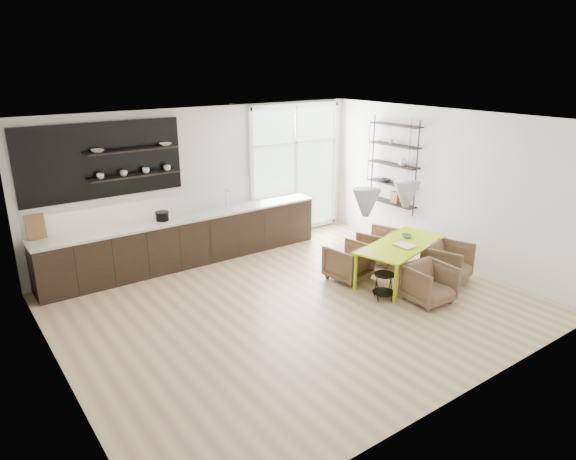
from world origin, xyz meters
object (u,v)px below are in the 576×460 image
object	(u,v)px
armchair_front_right	(448,262)
armchair_back_left	(348,262)
wire_stool	(384,283)
armchair_front_left	(429,284)
dining_table	(402,246)
armchair_back_right	(379,246)

from	to	relation	value
armchair_front_right	armchair_back_left	bearing A→B (deg)	122.79
armchair_front_right	wire_stool	size ratio (longest dim) A/B	1.67
armchair_front_right	armchair_front_left	bearing A→B (deg)	-176.99
armchair_back_left	armchair_front_right	xyz separation A→B (m)	(1.36, -1.10, 0.02)
armchair_front_right	wire_stool	xyz separation A→B (m)	(-1.46, 0.12, -0.05)
armchair_back_left	armchair_front_right	size ratio (longest dim) A/B	0.93
armchair_back_left	armchair_front_left	world-z (taller)	armchair_back_left
dining_table	armchair_front_left	size ratio (longest dim) A/B	2.88
armchair_back_right	armchair_back_left	bearing A→B (deg)	-3.89
dining_table	wire_stool	size ratio (longest dim) A/B	4.45
dining_table	armchair_back_right	bearing A→B (deg)	54.12
armchair_back_right	armchair_front_left	distance (m)	1.83
armchair_back_left	armchair_front_left	size ratio (longest dim) A/B	1.01
dining_table	armchair_front_left	xyz separation A→B (m)	(-0.30, -0.88, -0.31)
armchair_back_left	armchair_front_left	xyz separation A→B (m)	(0.43, -1.46, -0.00)
dining_table	armchair_back_right	size ratio (longest dim) A/B	2.83
armchair_back_right	armchair_front_right	distance (m)	1.40
armchair_back_left	armchair_back_right	distance (m)	1.08
armchair_back_left	armchair_front_right	distance (m)	1.75
armchair_back_left	wire_stool	bearing A→B (deg)	75.07
dining_table	armchair_back_left	world-z (taller)	dining_table
armchair_back_left	wire_stool	world-z (taller)	armchair_back_left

